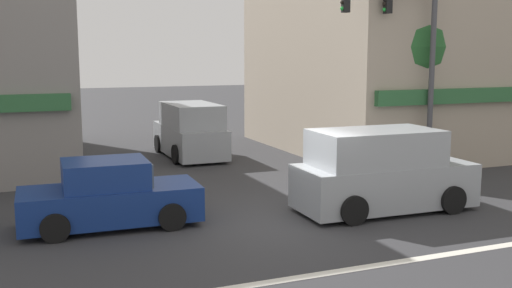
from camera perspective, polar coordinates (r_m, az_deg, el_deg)
name	(u,v)px	position (r m, az deg, el deg)	size (l,w,h in m)	color
ground_plane	(295,219)	(14.78, 3.71, -7.18)	(120.00, 120.00, 0.00)	#333335
lane_marking_stripe	(375,266)	(11.88, 11.27, -11.29)	(9.00, 0.24, 0.01)	silver
building_right_corner	(421,53)	(27.23, 15.45, 8.37)	(12.33, 10.91, 8.10)	tan
street_tree	(394,48)	(22.23, 12.99, 8.93)	(4.16, 4.16, 6.32)	#4C3823
traffic_light_mast	(406,49)	(19.80, 14.11, 8.81)	(4.88, 0.56, 6.20)	#47474C
van_waiting_far	(382,172)	(15.67, 11.87, -2.66)	(4.65, 2.13, 2.11)	#999EA3
sedan_crossing_rightbound	(109,197)	(14.42, -13.79, -4.90)	(4.16, 1.99, 1.58)	navy
van_parked_curbside	(190,131)	(23.54, -6.30, 1.20)	(2.04, 4.60, 2.11)	#999EA3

